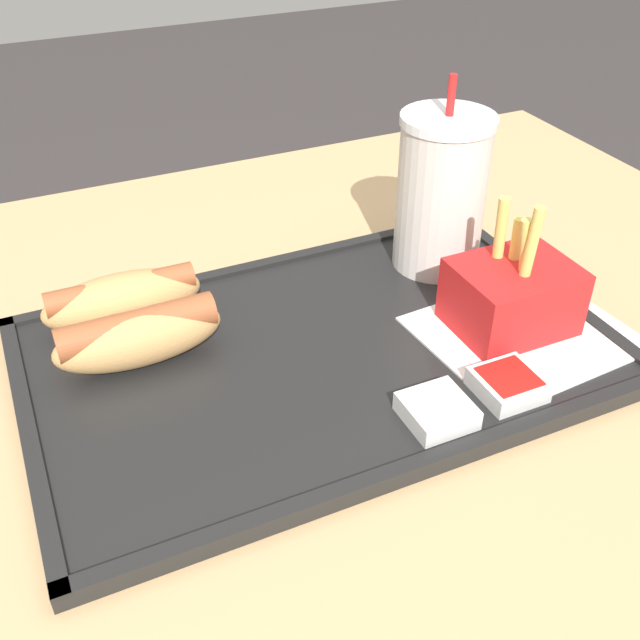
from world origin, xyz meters
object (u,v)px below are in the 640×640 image
object	(u,v)px
sauce_cup_ketchup	(508,384)
hot_dog_near	(139,335)
sauce_cup_mayo	(437,410)
soda_cup	(441,193)
fries_carton	(511,295)
hot_dog_far	(123,298)

from	to	relation	value
sauce_cup_ketchup	hot_dog_near	bearing A→B (deg)	147.59
sauce_cup_mayo	soda_cup	bearing A→B (deg)	58.59
fries_carton	sauce_cup_mayo	distance (m)	0.14
soda_cup	hot_dog_far	distance (m)	0.30
hot_dog_far	hot_dog_near	size ratio (longest dim) A/B	1.00
soda_cup	sauce_cup_ketchup	xyz separation A→B (m)	(-0.05, -0.19, -0.06)
soda_cup	sauce_cup_ketchup	bearing A→B (deg)	-105.48
soda_cup	hot_dog_near	world-z (taller)	soda_cup
soda_cup	fries_carton	distance (m)	0.12
hot_dog_far	sauce_cup_ketchup	world-z (taller)	hot_dog_far
soda_cup	hot_dog_far	world-z (taller)	soda_cup
sauce_cup_mayo	sauce_cup_ketchup	distance (m)	0.06
soda_cup	hot_dog_far	bearing A→B (deg)	175.43
hot_dog_far	sauce_cup_mayo	size ratio (longest dim) A/B	2.88
soda_cup	hot_dog_near	xyz separation A→B (m)	(-0.29, -0.03, -0.05)
hot_dog_far	fries_carton	distance (m)	0.32
soda_cup	hot_dog_far	size ratio (longest dim) A/B	1.35
sauce_cup_mayo	sauce_cup_ketchup	bearing A→B (deg)	2.39
hot_dog_near	hot_dog_far	bearing A→B (deg)	90.00
sauce_cup_mayo	sauce_cup_ketchup	world-z (taller)	same
hot_dog_far	hot_dog_near	world-z (taller)	same
soda_cup	fries_carton	bearing A→B (deg)	-90.10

